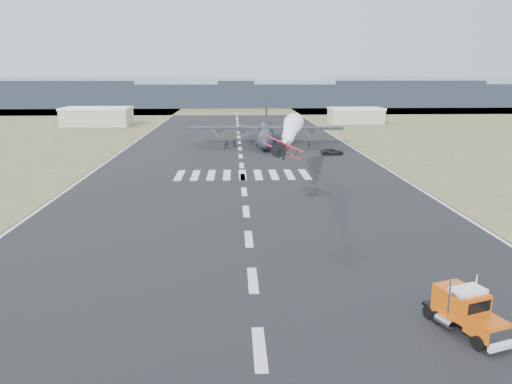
{
  "coord_description": "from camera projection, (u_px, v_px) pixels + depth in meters",
  "views": [
    {
      "loc": [
        -1.69,
        -43.6,
        18.93
      ],
      "look_at": [
        1.17,
        18.93,
        4.0
      ],
      "focal_mm": 35.0,
      "sensor_mm": 36.0,
      "label": 1
    }
  ],
  "objects": [
    {
      "name": "hangar_left",
      "position": [
        97.0,
        116.0,
        184.63
      ],
      "size": [
        24.5,
        14.5,
        6.7
      ],
      "color": "#A29F90",
      "rests_on": "ground"
    },
    {
      "name": "crew_e",
      "position": [
        284.0,
        146.0,
        127.0
      ],
      "size": [
        0.94,
        0.66,
        1.79
      ],
      "primitive_type": "imported",
      "rotation": [
        0.0,
        0.0,
        0.15
      ],
      "color": "black",
      "rests_on": "ground"
    },
    {
      "name": "semi_truck",
      "position": [
        465.0,
        310.0,
        37.25
      ],
      "size": [
        4.61,
        7.87,
        3.48
      ],
      "rotation": [
        0.0,
        0.0,
        0.34
      ],
      "color": "black",
      "rests_on": "ground"
    },
    {
      "name": "ridge_seg_c",
      "position": [
        126.0,
        91.0,
        294.61
      ],
      "size": [
        150.0,
        50.0,
        17.0
      ],
      "primitive_type": "cube",
      "color": "slate",
      "rests_on": "ground"
    },
    {
      "name": "ridge_seg_f",
      "position": [
        449.0,
        91.0,
        303.27
      ],
      "size": [
        150.0,
        50.0,
        17.0
      ],
      "primitive_type": "cube",
      "color": "slate",
      "rests_on": "ground"
    },
    {
      "name": "ridge_seg_e",
      "position": [
        343.0,
        93.0,
        300.62
      ],
      "size": [
        150.0,
        50.0,
        15.0
      ],
      "primitive_type": "cube",
      "color": "slate",
      "rests_on": "ground"
    },
    {
      "name": "ridge_seg_b",
      "position": [
        14.0,
        93.0,
        291.96
      ],
      "size": [
        150.0,
        50.0,
        15.0
      ],
      "primitive_type": "cube",
      "color": "slate",
      "rests_on": "ground"
    },
    {
      "name": "aerobatic_biplane",
      "position": [
        283.0,
        148.0,
        65.71
      ],
      "size": [
        5.37,
        5.19,
        3.23
      ],
      "rotation": [
        0.0,
        0.38,
        -0.16
      ],
      "color": "#B00B13"
    },
    {
      "name": "transport_aircraft",
      "position": [
        266.0,
        133.0,
        136.26
      ],
      "size": [
        41.3,
        33.97,
        11.92
      ],
      "rotation": [
        0.0,
        0.0,
        -0.08
      ],
      "color": "black",
      "rests_on": "ground"
    },
    {
      "name": "ridge_seg_d",
      "position": [
        236.0,
        95.0,
        297.96
      ],
      "size": [
        150.0,
        50.0,
        13.0
      ],
      "primitive_type": "cube",
      "color": "slate",
      "rests_on": "ground"
    },
    {
      "name": "smoke_trail",
      "position": [
        292.0,
        126.0,
        91.34
      ],
      "size": [
        7.1,
        32.34,
        3.56
      ],
      "rotation": [
        0.0,
        0.0,
        -0.16
      ],
      "color": "white"
    },
    {
      "name": "runway_markings",
      "position": [
        242.0,
        165.0,
        105.13
      ],
      "size": [
        60.0,
        260.0,
        0.01
      ],
      "primitive_type": null,
      "color": "silver",
      "rests_on": "ground"
    },
    {
      "name": "crew_h",
      "position": [
        234.0,
        143.0,
        131.75
      ],
      "size": [
        0.92,
        1.01,
        1.77
      ],
      "primitive_type": "imported",
      "rotation": [
        0.0,
        0.0,
        5.3
      ],
      "color": "black",
      "rests_on": "ground"
    },
    {
      "name": "scrub_far",
      "position": [
        236.0,
        109.0,
        270.32
      ],
      "size": [
        500.0,
        80.0,
        0.0
      ],
      "primitive_type": "cube",
      "color": "brown",
      "rests_on": "ground"
    },
    {
      "name": "crew_g",
      "position": [
        225.0,
        146.0,
        127.41
      ],
      "size": [
        0.69,
        0.76,
        1.73
      ],
      "primitive_type": "imported",
      "rotation": [
        0.0,
        0.0,
        5.03
      ],
      "color": "black",
      "rests_on": "ground"
    },
    {
      "name": "crew_c",
      "position": [
        309.0,
        145.0,
        129.82
      ],
      "size": [
        1.11,
        1.08,
        1.64
      ],
      "primitive_type": "imported",
      "rotation": [
        0.0,
        0.0,
        3.89
      ],
      "color": "black",
      "rests_on": "ground"
    },
    {
      "name": "crew_b",
      "position": [
        264.0,
        144.0,
        131.58
      ],
      "size": [
        0.88,
        0.92,
        1.62
      ],
      "primitive_type": "imported",
      "rotation": [
        0.0,
        0.0,
        5.42
      ],
      "color": "black",
      "rests_on": "ground"
    },
    {
      "name": "ground",
      "position": [
        253.0,
        280.0,
        46.83
      ],
      "size": [
        500.0,
        500.0,
        0.0
      ],
      "primitive_type": "plane",
      "color": "black",
      "rests_on": "ground"
    },
    {
      "name": "crew_d",
      "position": [
        281.0,
        146.0,
        127.2
      ],
      "size": [
        0.95,
        1.2,
        1.82
      ],
      "primitive_type": "imported",
      "rotation": [
        0.0,
        0.0,
        2.01
      ],
      "color": "black",
      "rests_on": "ground"
    },
    {
      "name": "crew_a",
      "position": [
        227.0,
        143.0,
        132.37
      ],
      "size": [
        0.66,
        0.57,
        1.67
      ],
      "primitive_type": "imported",
      "rotation": [
        0.0,
        0.0,
        3.03
      ],
      "color": "black",
      "rests_on": "ground"
    },
    {
      "name": "support_vehicle",
      "position": [
        332.0,
        151.0,
        119.01
      ],
      "size": [
        5.53,
        2.82,
        1.5
      ],
      "primitive_type": "imported",
      "rotation": [
        0.0,
        0.0,
        1.64
      ],
      "color": "black",
      "rests_on": "ground"
    },
    {
      "name": "crew_f",
      "position": [
        265.0,
        144.0,
        130.98
      ],
      "size": [
        0.9,
        1.59,
        1.63
      ],
      "primitive_type": "imported",
      "rotation": [
        0.0,
        0.0,
        1.28
      ],
      "color": "black",
      "rests_on": "ground"
    },
    {
      "name": "hangar_right",
      "position": [
        356.0,
        115.0,
        193.93
      ],
      "size": [
        20.5,
        12.5,
        5.9
      ],
      "color": "#A29F90",
      "rests_on": "ground"
    }
  ]
}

